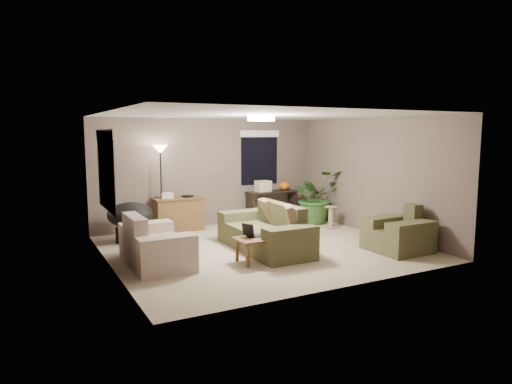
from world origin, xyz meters
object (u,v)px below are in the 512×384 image
coffee_table (264,240)px  floor_lamp (161,160)px  console_table (272,203)px  papasan_chair (130,219)px  loveseat (154,247)px  armchair (398,235)px  cat_scratching_post (331,219)px  houseplant (315,202)px  main_sofa (266,234)px  desk (179,214)px

coffee_table → floor_lamp: floor_lamp is taller
console_table → papasan_chair: papasan_chair is taller
coffee_table → floor_lamp: (-0.90, 3.01, 1.24)m
loveseat → floor_lamp: (0.82, 2.34, 1.30)m
armchair → cat_scratching_post: armchair is taller
armchair → floor_lamp: 5.11m
coffee_table → loveseat: bearing=158.7°
houseplant → cat_scratching_post: bearing=-91.2°
floor_lamp → houseplant: (3.59, -0.67, -1.09)m
main_sofa → desk: 2.53m
main_sofa → floor_lamp: (-1.30, 2.35, 1.30)m
coffee_table → cat_scratching_post: cat_scratching_post is taller
console_table → houseplant: size_ratio=1.01×
main_sofa → console_table: (1.49, 2.39, 0.14)m
desk → armchair: bearing=-49.8°
loveseat → console_table: loveseat is taller
coffee_table → console_table: console_table is taller
cat_scratching_post → coffee_table: bearing=-147.8°
floor_lamp → cat_scratching_post: 4.06m
houseplant → cat_scratching_post: size_ratio=2.58×
main_sofa → floor_lamp: bearing=119.0°
main_sofa → coffee_table: bearing=-121.4°
loveseat → cat_scratching_post: (4.40, 1.02, -0.08)m
console_table → floor_lamp: bearing=-179.2°
floor_lamp → desk: bearing=1.5°
armchair → floor_lamp: floor_lamp is taller
coffee_table → papasan_chair: (-1.70, 2.46, 0.11)m
cat_scratching_post → console_table: bearing=120.2°
console_table → cat_scratching_post: size_ratio=2.60×
main_sofa → cat_scratching_post: main_sofa is taller
armchair → cat_scratching_post: size_ratio=2.00×
cat_scratching_post → houseplant: bearing=88.8°
loveseat → console_table: size_ratio=1.23×
coffee_table → main_sofa: bearing=58.6°
floor_lamp → armchair: bearing=-46.3°
desk → cat_scratching_post: (3.20, -1.33, -0.16)m
loveseat → console_table: (3.61, 2.38, 0.14)m
armchair → papasan_chair: 5.19m
coffee_table → floor_lamp: bearing=106.6°
desk → papasan_chair: 1.31m
console_table → armchair: bearing=-80.2°
floor_lamp → houseplant: size_ratio=1.48×
armchair → coffee_table: 2.58m
houseplant → cat_scratching_post: (-0.01, -0.65, -0.29)m
desk → floor_lamp: size_ratio=0.58×
papasan_chair → floor_lamp: floor_lamp is taller
floor_lamp → papasan_chair: bearing=-145.8°
coffee_table → houseplant: (2.70, 2.34, 0.15)m
coffee_table → desk: (-0.52, 3.02, 0.02)m
loveseat → papasan_chair: bearing=89.5°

